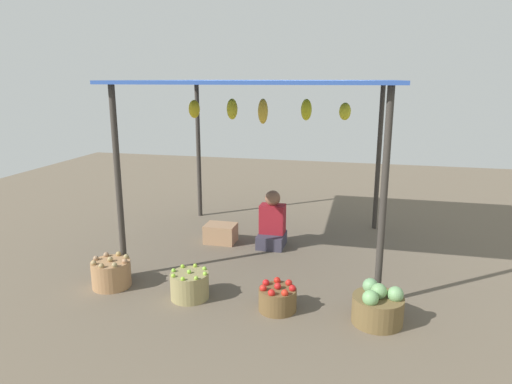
# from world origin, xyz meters

# --- Properties ---
(ground_plane) EXTENTS (14.00, 14.00, 0.00)m
(ground_plane) POSITION_xyz_m (0.00, 0.00, 0.00)
(ground_plane) COLOR #685B4A
(market_stall_structure) EXTENTS (3.16, 2.83, 2.23)m
(market_stall_structure) POSITION_xyz_m (-0.00, 0.00, 2.08)
(market_stall_structure) COLOR #38332D
(market_stall_structure) RESTS_ON ground
(vendor_person) EXTENTS (0.36, 0.44, 0.78)m
(vendor_person) POSITION_xyz_m (0.04, 0.14, 0.30)
(vendor_person) COLOR #3A3747
(vendor_person) RESTS_ON ground
(basket_potatoes) EXTENTS (0.43, 0.43, 0.35)m
(basket_potatoes) POSITION_xyz_m (-1.44, -1.54, 0.15)
(basket_potatoes) COLOR #A4784F
(basket_potatoes) RESTS_ON ground
(basket_limes) EXTENTS (0.40, 0.40, 0.32)m
(basket_limes) POSITION_xyz_m (-0.49, -1.60, 0.14)
(basket_limes) COLOR #948756
(basket_limes) RESTS_ON ground
(basket_red_tomatoes) EXTENTS (0.38, 0.38, 0.29)m
(basket_red_tomatoes) POSITION_xyz_m (0.46, -1.64, 0.12)
(basket_red_tomatoes) COLOR brown
(basket_red_tomatoes) RESTS_ON ground
(basket_cabbages) EXTENTS (0.48, 0.48, 0.40)m
(basket_cabbages) POSITION_xyz_m (1.43, -1.66, 0.16)
(basket_cabbages) COLOR brown
(basket_cabbages) RESTS_ON ground
(wooden_crate_near_vendor) EXTENTS (0.43, 0.32, 0.26)m
(wooden_crate_near_vendor) POSITION_xyz_m (-0.69, 0.10, 0.13)
(wooden_crate_near_vendor) COLOR #A77D5A
(wooden_crate_near_vendor) RESTS_ON ground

